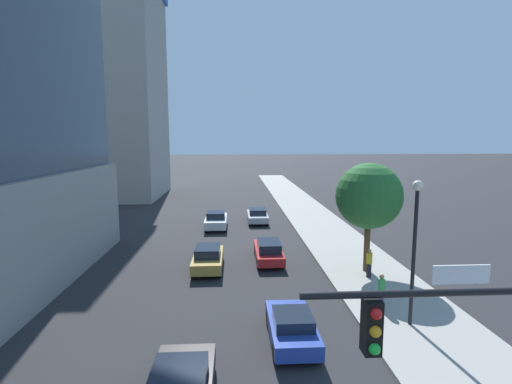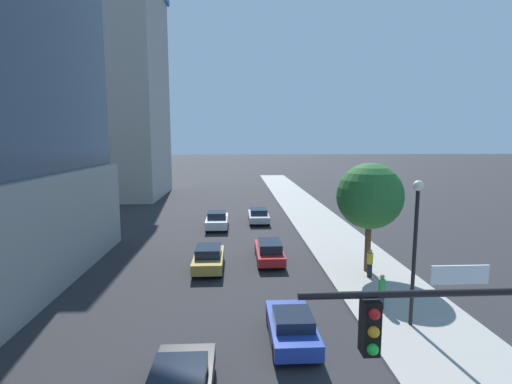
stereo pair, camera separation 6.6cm
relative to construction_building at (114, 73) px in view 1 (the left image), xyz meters
name	(u,v)px [view 1 (the left image)]	position (x,y,z in m)	size (l,w,h in m)	color
sidewalk	(356,261)	(24.34, -31.16, -17.01)	(5.25, 120.00, 0.15)	#9E9B93
construction_building	(114,73)	(0.00, 0.00, 0.00)	(20.83, 17.87, 41.12)	#9E9B93
traffic_light_pole	(460,355)	(20.59, -48.70, -13.08)	(4.73, 0.48, 5.64)	black
street_lamp	(415,233)	(23.87, -40.02, -12.87)	(0.44, 0.44, 6.27)	black
street_tree	(369,196)	(24.30, -33.21, -12.35)	(3.93, 3.93, 6.57)	brown
car_silver	(257,215)	(18.56, -18.57, -16.38)	(1.89, 4.41, 1.37)	#B7B7BC
car_red	(268,251)	(18.56, -30.58, -16.37)	(1.74, 4.73, 1.42)	red
car_gold	(208,258)	(14.63, -31.99, -16.35)	(1.80, 4.28, 1.47)	#AD8938
car_white	(216,220)	(14.63, -20.86, -16.31)	(1.92, 4.53, 1.56)	silver
car_blue	(292,326)	(18.56, -40.94, -16.42)	(1.78, 4.04, 1.33)	#233D9E
pedestrian_green_shirt	(381,291)	(23.19, -38.41, -16.08)	(0.34, 0.34, 1.67)	#38334C
pedestrian_yellow_shirt	(369,263)	(24.07, -34.32, -16.08)	(0.34, 0.34, 1.67)	black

